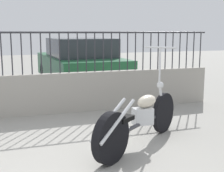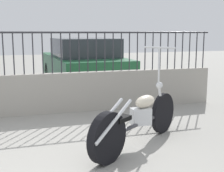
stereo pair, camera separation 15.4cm
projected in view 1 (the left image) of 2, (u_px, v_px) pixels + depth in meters
The scene contains 4 objects.
low_wall at pixel (24, 95), 6.10m from camera, with size 8.19×0.18×0.81m.
fence_railing at pixel (21, 46), 5.94m from camera, with size 8.19×0.04×0.83m.
motorcycle_dark_grey at pixel (137, 121), 4.39m from camera, with size 1.81×1.39×1.42m.
car_green at pixel (80, 63), 9.21m from camera, with size 2.01×4.21×1.45m.
Camera 1 is at (-0.30, -3.33, 1.63)m, focal length 50.00 mm.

